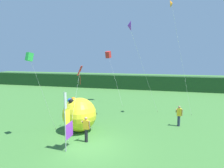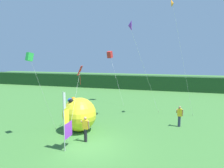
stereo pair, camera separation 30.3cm
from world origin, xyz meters
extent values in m
plane|color=#3D7533|center=(0.00, 0.00, 0.00)|extent=(120.00, 120.00, 0.00)
cube|color=#1E421E|center=(0.00, 24.96, 1.24)|extent=(80.00, 2.40, 2.47)
cylinder|color=#B7B7BC|center=(-1.22, -1.04, 1.84)|extent=(0.06, 0.06, 3.68)
cube|color=purple|center=(-1.22, -0.53, 1.15)|extent=(0.02, 0.97, 0.98)
cube|color=yellow|center=(-1.22, -0.71, 2.13)|extent=(0.02, 0.60, 0.98)
cube|color=white|center=(-1.22, -0.90, 3.11)|extent=(0.02, 0.23, 0.98)
cylinder|color=#2D334C|center=(5.67, 5.59, 0.44)|extent=(0.22, 0.22, 0.88)
cube|color=yellow|center=(5.67, 5.59, 1.19)|extent=(0.36, 0.20, 0.62)
sphere|color=#A37556|center=(5.67, 5.59, 1.62)|extent=(0.20, 0.20, 0.20)
cylinder|color=#A37556|center=(5.44, 5.65, 1.27)|extent=(0.09, 0.48, 0.42)
cylinder|color=#A37556|center=(5.90, 5.60, 1.18)|extent=(0.09, 0.14, 0.56)
cylinder|color=black|center=(-0.55, 0.60, 0.44)|extent=(0.22, 0.22, 0.89)
cube|color=yellow|center=(-0.55, 0.60, 1.21)|extent=(0.36, 0.20, 0.63)
sphere|color=#A37556|center=(-0.55, 0.60, 1.64)|extent=(0.20, 0.20, 0.20)
cylinder|color=#A37556|center=(-0.78, 0.67, 1.30)|extent=(0.09, 0.48, 0.42)
cylinder|color=#A37556|center=(-0.32, 0.61, 1.20)|extent=(0.09, 0.14, 0.56)
sphere|color=yellow|center=(-1.84, 2.42, 1.31)|extent=(2.61, 2.61, 2.61)
sphere|color=blue|center=(-2.58, 2.36, 2.38)|extent=(0.37, 0.37, 0.37)
sphere|color=black|center=(-2.25, 1.90, 2.43)|extent=(0.37, 0.37, 0.37)
sphere|color=orange|center=(-2.48, 2.73, 2.41)|extent=(0.37, 0.37, 0.37)
cylinder|color=brown|center=(-0.29, 11.19, 0.04)|extent=(0.03, 0.03, 0.08)
cylinder|color=silver|center=(-1.52, 12.40, 3.03)|extent=(2.47, 2.45, 6.06)
cube|color=red|center=(-2.75, 13.62, 6.05)|extent=(0.70, 0.83, 0.93)
cylinder|color=brown|center=(7.08, 9.36, 0.04)|extent=(0.03, 0.03, 0.08)
cylinder|color=silver|center=(5.93, 8.89, 5.28)|extent=(2.32, 0.96, 10.57)
cone|color=orange|center=(4.78, 8.42, 10.57)|extent=(0.30, 0.65, 0.67)
cylinder|color=brown|center=(-3.83, 2.22, 0.04)|extent=(0.03, 0.03, 0.08)
cylinder|color=silver|center=(-4.17, 1.28, 2.86)|extent=(0.70, 1.88, 5.73)
cube|color=green|center=(-4.51, 0.35, 5.73)|extent=(0.54, 0.60, 0.62)
cylinder|color=brown|center=(-1.54, -0.15, 0.04)|extent=(0.03, 0.03, 0.08)
cylinder|color=silver|center=(-1.76, 1.43, 2.33)|extent=(0.47, 3.17, 4.67)
cube|color=red|center=(-1.99, 3.01, 4.67)|extent=(0.44, 0.62, 0.74)
cylinder|color=red|center=(-1.99, 3.01, 3.91)|extent=(0.02, 0.02, 0.70)
cylinder|color=brown|center=(3.76, 9.72, 0.04)|extent=(0.03, 0.03, 0.08)
cylinder|color=silver|center=(2.47, 8.30, 4.26)|extent=(2.61, 2.87, 8.53)
cone|color=purple|center=(1.17, 6.87, 8.52)|extent=(0.46, 0.93, 0.90)
camera|label=1|loc=(4.57, -11.72, 5.68)|focal=32.75mm
camera|label=2|loc=(4.86, -11.64, 5.68)|focal=32.75mm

